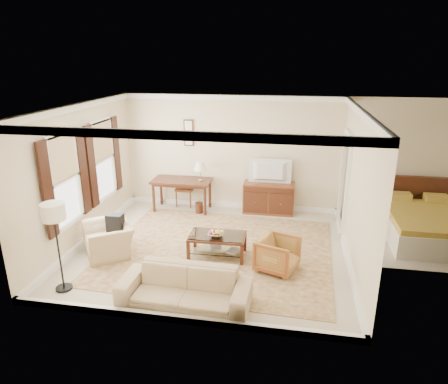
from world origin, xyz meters
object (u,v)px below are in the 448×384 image
(sideboard, at_px, (269,198))
(coffee_table, at_px, (217,240))
(striped_armchair, at_px, (278,253))
(club_armchair, at_px, (108,234))
(sofa, at_px, (185,283))
(tv, at_px, (270,164))
(writing_desk, at_px, (182,184))

(sideboard, xyz_separation_m, coffee_table, (-0.83, -2.53, -0.03))
(striped_armchair, xyz_separation_m, club_armchair, (-3.35, 0.05, 0.08))
(coffee_table, relative_size, sofa, 0.54)
(tv, height_order, coffee_table, tv)
(writing_desk, relative_size, club_armchair, 1.50)
(sofa, bearing_deg, writing_desk, 108.28)
(sideboard, xyz_separation_m, tv, (0.00, -0.02, 0.89))
(writing_desk, distance_m, sideboard, 2.23)
(tv, bearing_deg, club_armchair, 43.11)
(coffee_table, distance_m, striped_armchair, 1.25)
(tv, xyz_separation_m, sofa, (-1.02, -4.22, -0.88))
(coffee_table, xyz_separation_m, sofa, (-0.19, -1.71, 0.05))
(club_armchair, bearing_deg, sideboard, 97.19)
(tv, distance_m, coffee_table, 2.80)
(tv, distance_m, sofa, 4.43)
(writing_desk, distance_m, coffee_table, 2.73)
(coffee_table, height_order, striped_armchair, striped_armchair)
(tv, height_order, striped_armchair, tv)
(sideboard, height_order, club_armchair, club_armchair)
(striped_armchair, height_order, sofa, sofa)
(striped_armchair, bearing_deg, club_armchair, 108.42)
(writing_desk, distance_m, striped_armchair, 3.72)
(tv, bearing_deg, sideboard, -90.00)
(writing_desk, xyz_separation_m, sofa, (1.18, -4.04, -0.30))
(writing_desk, distance_m, sofa, 4.22)
(coffee_table, bearing_deg, tv, 71.71)
(club_armchair, height_order, sofa, club_armchair)
(coffee_table, distance_m, sofa, 1.72)
(sideboard, bearing_deg, sofa, -103.56)
(club_armchair, distance_m, sofa, 2.43)
(sideboard, distance_m, sofa, 4.36)
(club_armchair, relative_size, sofa, 0.48)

